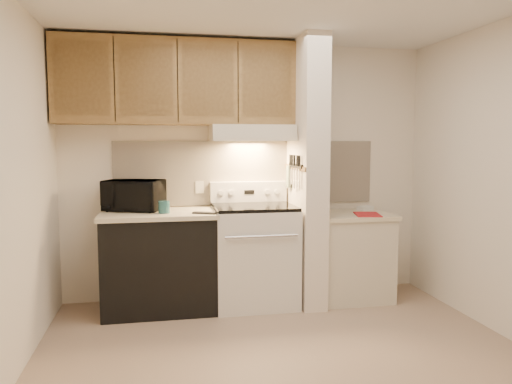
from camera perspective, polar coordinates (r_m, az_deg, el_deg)
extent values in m
plane|color=tan|center=(3.83, 3.19, -17.97)|extent=(3.60, 3.60, 0.00)
plane|color=white|center=(3.64, 3.43, 21.02)|extent=(3.60, 3.60, 0.00)
cube|color=#EFE3CF|center=(4.98, -0.99, 2.39)|extent=(3.60, 2.50, 0.02)
cube|color=#EFE3CF|center=(3.53, -26.26, 0.44)|extent=(0.02, 3.00, 2.50)
cube|color=#EFE3CF|center=(4.33, 27.03, 1.27)|extent=(0.02, 3.00, 2.50)
cube|color=#FFECD0|center=(4.97, -0.97, 2.21)|extent=(2.60, 0.02, 0.63)
cube|color=silver|center=(4.76, -0.24, -7.38)|extent=(0.76, 0.65, 0.92)
cube|color=black|center=(4.45, 0.54, -7.79)|extent=(0.50, 0.01, 0.30)
cylinder|color=silver|center=(4.37, 0.64, -5.10)|extent=(0.65, 0.02, 0.02)
cube|color=black|center=(4.68, -0.24, -1.71)|extent=(0.74, 0.64, 0.03)
cube|color=silver|center=(4.94, -0.87, 0.04)|extent=(0.76, 0.08, 0.20)
cube|color=black|center=(4.90, -0.78, -0.01)|extent=(0.10, 0.01, 0.04)
cylinder|color=silver|center=(4.85, -4.03, -0.08)|extent=(0.05, 0.02, 0.05)
cylinder|color=silver|center=(4.87, -2.86, -0.06)|extent=(0.05, 0.02, 0.05)
cylinder|color=silver|center=(4.93, 1.28, 0.03)|extent=(0.05, 0.02, 0.05)
cylinder|color=silver|center=(4.95, 2.41, 0.05)|extent=(0.05, 0.02, 0.05)
cube|color=black|center=(4.69, -10.98, -7.99)|extent=(1.00, 0.63, 0.87)
cube|color=beige|center=(4.61, -11.08, -2.49)|extent=(1.04, 0.67, 0.04)
cube|color=black|center=(4.43, -5.90, -2.39)|extent=(0.22, 0.15, 0.01)
cylinder|color=#245459|center=(4.50, -10.46, -1.70)|extent=(0.11, 0.11, 0.11)
cube|color=beige|center=(4.91, -6.46, 0.55)|extent=(0.08, 0.01, 0.12)
imported|color=black|center=(4.73, -13.79, -0.37)|extent=(0.60, 0.50, 0.28)
cube|color=silver|center=(4.76, 5.81, 2.21)|extent=(0.22, 0.70, 2.50)
cube|color=olive|center=(4.73, 4.47, 2.80)|extent=(0.01, 0.70, 0.04)
cube|color=black|center=(4.68, 4.56, 3.01)|extent=(0.02, 0.42, 0.04)
cube|color=silver|center=(4.54, 4.90, 1.67)|extent=(0.01, 0.03, 0.16)
cylinder|color=black|center=(4.53, 4.93, 3.56)|extent=(0.02, 0.02, 0.10)
cube|color=silver|center=(4.61, 4.65, 1.61)|extent=(0.01, 0.04, 0.18)
cylinder|color=black|center=(4.58, 4.74, 3.58)|extent=(0.02, 0.02, 0.10)
cube|color=silver|center=(4.69, 4.39, 1.55)|extent=(0.01, 0.04, 0.20)
cylinder|color=black|center=(4.68, 4.41, 3.63)|extent=(0.02, 0.02, 0.10)
cube|color=silver|center=(4.77, 4.12, 1.87)|extent=(0.01, 0.04, 0.16)
cylinder|color=black|center=(4.76, 4.13, 3.67)|extent=(0.02, 0.02, 0.10)
cube|color=silver|center=(4.84, 3.89, 1.80)|extent=(0.01, 0.04, 0.18)
cylinder|color=black|center=(4.82, 3.94, 3.69)|extent=(0.02, 0.02, 0.10)
cube|color=gray|center=(4.89, 3.74, 1.77)|extent=(0.03, 0.09, 0.21)
cube|color=beige|center=(5.04, 10.76, -7.40)|extent=(0.70, 0.60, 0.81)
cube|color=beige|center=(4.96, 10.86, -2.61)|extent=(0.74, 0.64, 0.04)
cube|color=red|center=(4.86, 12.62, -2.52)|extent=(0.29, 0.35, 0.01)
cube|color=white|center=(5.20, 12.37, -1.81)|extent=(0.18, 0.15, 0.04)
cube|color=beige|center=(4.76, -0.53, 6.75)|extent=(0.78, 0.44, 0.15)
cube|color=beige|center=(4.55, -0.04, 6.23)|extent=(0.78, 0.04, 0.06)
cube|color=olive|center=(4.76, -9.03, 12.24)|extent=(2.18, 0.33, 0.77)
cube|color=olive|center=(4.64, -19.33, 12.16)|extent=(0.46, 0.01, 0.63)
cube|color=black|center=(4.61, -15.90, 12.31)|extent=(0.01, 0.01, 0.73)
cube|color=olive|center=(4.60, -12.43, 12.41)|extent=(0.46, 0.01, 0.63)
cube|color=black|center=(4.60, -8.95, 12.47)|extent=(0.01, 0.01, 0.73)
cube|color=olive|center=(4.62, -5.49, 12.48)|extent=(0.46, 0.01, 0.63)
cube|color=black|center=(4.65, -2.07, 12.45)|extent=(0.01, 0.01, 0.73)
cube|color=olive|center=(4.70, 1.29, 12.38)|extent=(0.46, 0.01, 0.63)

